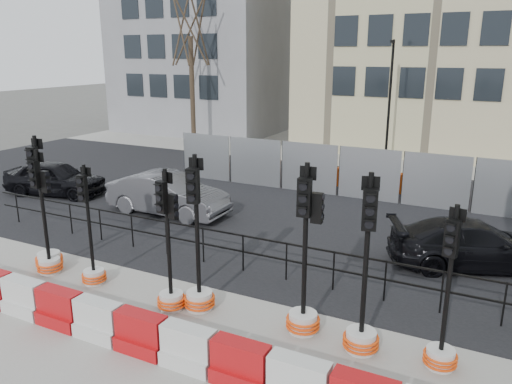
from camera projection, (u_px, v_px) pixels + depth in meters
The scene contains 21 objects.
ground at pixel (219, 291), 11.79m from camera, with size 120.00×120.00×0.00m, color #51514C.
sidewalk_near at pixel (136, 357), 9.21m from camera, with size 40.00×6.00×0.02m, color gray.
road at pixel (320, 210), 17.81m from camera, with size 40.00×14.00×0.03m, color black.
sidewalk_far at pixel (379, 162), 25.54m from camera, with size 40.00×4.00×0.02m, color gray.
building_grey at pixel (206, 29), 34.86m from camera, with size 11.00×9.06×14.00m.
kerb_railing at pixel (243, 246), 12.64m from camera, with size 18.00×0.04×1.00m.
heras_fencing at pixel (358, 177), 19.85m from camera, with size 14.33×1.72×2.00m.
lamp_post_far at pixel (389, 101), 23.58m from camera, with size 0.12×0.56×6.00m.
tree_bare_far at pixel (190, 30), 28.08m from camera, with size 2.00×2.00×9.00m.
barrier_row at pixel (142, 335), 9.29m from camera, with size 13.60×0.50×0.80m.
traffic_signal_a at pixel (47, 242), 12.83m from camera, with size 0.69×0.69×3.49m.
traffic_signal_b at pixel (47, 245), 12.52m from camera, with size 0.63×0.63×3.21m.
traffic_signal_c at pixel (92, 260), 11.98m from camera, with size 0.59×0.59×2.97m.
traffic_signal_d at pixel (170, 278), 10.73m from camera, with size 0.62×0.62×3.16m.
traffic_signal_e at pixel (198, 280), 10.74m from camera, with size 0.68×0.68×3.46m.
traffic_signal_f at pixel (304, 295), 9.82m from camera, with size 0.69×0.69×3.49m.
traffic_signal_g at pixel (362, 317), 9.21m from camera, with size 0.68×0.68×3.47m.
traffic_signal_h at pixel (442, 336), 8.75m from camera, with size 0.60×0.60×3.05m.
car_a at pixel (55, 178), 19.53m from camera, with size 4.22×2.39×1.35m, color black.
car_b at pixel (168, 194), 17.18m from camera, with size 4.35×1.52×1.43m, color #4B4B50.
car_c at pixel (474, 244), 12.95m from camera, with size 4.66×3.33×1.25m, color black.
Camera 1 is at (5.60, -9.18, 5.44)m, focal length 35.00 mm.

